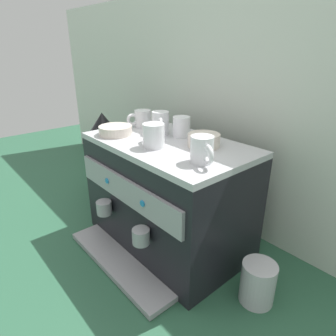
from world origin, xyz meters
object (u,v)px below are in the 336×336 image
at_px(ceramic_cup_2, 142,118).
at_px(espresso_machine, 167,195).
at_px(ceramic_cup_3, 160,123).
at_px(coffee_grinder, 105,155).
at_px(ceramic_bowl_1, 204,140).
at_px(ceramic_cup_1, 181,126).
at_px(ceramic_cup_4, 202,150).
at_px(ceramic_bowl_0, 116,130).
at_px(milk_pitcher, 258,283).
at_px(ceramic_cup_0, 153,135).

bearing_deg(ceramic_cup_2, espresso_machine, -14.45).
height_order(espresso_machine, ceramic_cup_3, ceramic_cup_3).
relative_size(ceramic_cup_3, coffee_grinder, 0.22).
distance_m(ceramic_cup_3, ceramic_bowl_1, 0.21).
distance_m(ceramic_cup_1, ceramic_cup_3, 0.08).
height_order(ceramic_cup_2, ceramic_bowl_1, ceramic_cup_2).
distance_m(ceramic_cup_4, ceramic_bowl_0, 0.41).
bearing_deg(ceramic_cup_4, coffee_grinder, 173.75).
bearing_deg(ceramic_cup_2, ceramic_bowl_0, -77.29).
relative_size(espresso_machine, ceramic_cup_3, 6.33).
height_order(ceramic_cup_4, ceramic_bowl_1, ceramic_cup_4).
xyz_separation_m(ceramic_bowl_0, ceramic_bowl_1, (0.31, 0.15, 0.00)).
bearing_deg(ceramic_cup_3, ceramic_cup_1, 30.04).
distance_m(ceramic_bowl_0, coffee_grinder, 0.40).
distance_m(espresso_machine, ceramic_bowl_1, 0.27).
bearing_deg(espresso_machine, ceramic_cup_4, -13.63).
distance_m(ceramic_cup_1, ceramic_cup_4, 0.27).
relative_size(ceramic_cup_1, milk_pitcher, 0.74).
distance_m(ceramic_cup_0, milk_pitcher, 0.56).
xyz_separation_m(ceramic_cup_4, milk_pitcher, (0.19, 0.06, -0.39)).
height_order(espresso_machine, coffee_grinder, coffee_grinder).
xyz_separation_m(ceramic_cup_3, coffee_grinder, (-0.42, -0.02, -0.24)).
bearing_deg(ceramic_cup_2, milk_pitcher, -4.17).
relative_size(ceramic_cup_0, ceramic_cup_3, 1.15).
relative_size(espresso_machine, ceramic_cup_2, 5.88).
height_order(ceramic_cup_0, ceramic_cup_3, ceramic_cup_3).
bearing_deg(ceramic_cup_1, milk_pitcher, -9.81).
bearing_deg(espresso_machine, ceramic_cup_2, 165.55).
bearing_deg(ceramic_cup_4, ceramic_cup_1, 149.67).
bearing_deg(ceramic_cup_3, espresso_machine, -26.63).
bearing_deg(milk_pitcher, ceramic_cup_1, 170.19).
height_order(espresso_machine, ceramic_cup_1, ceramic_cup_1).
height_order(ceramic_cup_0, ceramic_cup_1, ceramic_cup_0).
height_order(ceramic_cup_0, coffee_grinder, ceramic_cup_0).
bearing_deg(ceramic_bowl_1, ceramic_bowl_0, -154.15).
xyz_separation_m(ceramic_cup_1, ceramic_cup_2, (-0.21, -0.03, -0.00)).
bearing_deg(espresso_machine, coffee_grinder, 176.96).
bearing_deg(espresso_machine, milk_pitcher, 1.72).
distance_m(ceramic_cup_2, ceramic_bowl_0, 0.15).
distance_m(espresso_machine, coffee_grinder, 0.51).
bearing_deg(ceramic_cup_2, ceramic_cup_3, -5.37).
relative_size(ceramic_cup_3, ceramic_bowl_0, 0.77).
bearing_deg(ceramic_cup_3, ceramic_cup_0, -48.13).
relative_size(coffee_grinder, milk_pitcher, 3.22).
bearing_deg(ceramic_cup_0, milk_pitcher, 11.53).
distance_m(ceramic_cup_3, milk_pitcher, 0.64).
height_order(espresso_machine, ceramic_cup_4, ceramic_cup_4).
relative_size(espresso_machine, ceramic_bowl_1, 5.62).
bearing_deg(milk_pitcher, coffee_grinder, 179.07).
xyz_separation_m(ceramic_cup_2, ceramic_cup_4, (0.44, -0.11, 0.01)).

